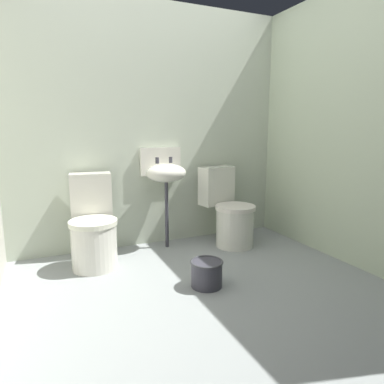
{
  "coord_description": "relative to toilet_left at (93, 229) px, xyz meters",
  "views": [
    {
      "loc": [
        -1.03,
        -2.02,
        1.18
      ],
      "look_at": [
        0.0,
        0.32,
        0.7
      ],
      "focal_mm": 32.06,
      "sensor_mm": 36.0,
      "label": 1
    }
  ],
  "objects": [
    {
      "name": "wall_back",
      "position": [
        0.66,
        0.4,
        0.87
      ],
      "size": [
        3.17,
        0.1,
        2.37
      ],
      "primitive_type": "cube",
      "color": "#B7C1AA",
      "rests_on": "ground"
    },
    {
      "name": "ground_plane",
      "position": [
        0.66,
        -0.94,
        -0.36
      ],
      "size": [
        3.17,
        2.98,
        0.08
      ],
      "primitive_type": "cube",
      "color": "gray"
    },
    {
      "name": "toilet_right",
      "position": [
        1.35,
        0.0,
        0.0
      ],
      "size": [
        0.49,
        0.65,
        0.78
      ],
      "rotation": [
        0.0,
        0.0,
        3.34
      ],
      "color": "silver",
      "rests_on": "ground"
    },
    {
      "name": "wall_right",
      "position": [
        2.1,
        -0.84,
        0.87
      ],
      "size": [
        0.1,
        2.78,
        2.37
      ],
      "primitive_type": "cube",
      "color": "#B5C4A5",
      "rests_on": "ground"
    },
    {
      "name": "sink",
      "position": [
        0.73,
        0.19,
        0.43
      ],
      "size": [
        0.42,
        0.35,
        0.99
      ],
      "color": "#36353F",
      "rests_on": "ground"
    },
    {
      "name": "bucket",
      "position": [
        0.71,
        -0.79,
        -0.22
      ],
      "size": [
        0.25,
        0.25,
        0.2
      ],
      "color": "#36353F",
      "rests_on": "ground"
    },
    {
      "name": "toilet_left",
      "position": [
        0.0,
        0.0,
        0.0
      ],
      "size": [
        0.44,
        0.63,
        0.78
      ],
      "rotation": [
        0.0,
        0.0,
        3.03
      ],
      "color": "silver",
      "rests_on": "ground"
    }
  ]
}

